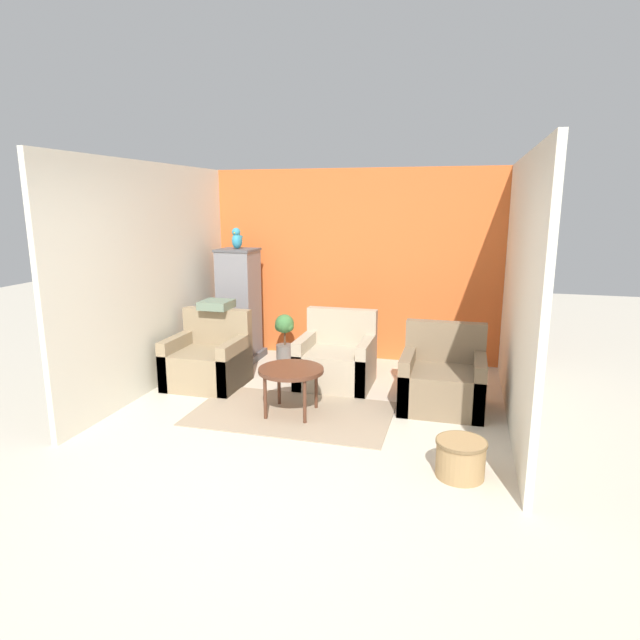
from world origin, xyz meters
TOP-DOWN VIEW (x-y plane):
  - ground_plane at (0.00, 0.00)m, footprint 20.00×20.00m
  - wall_back_accent at (0.00, 3.53)m, footprint 4.05×0.06m
  - wall_left at (-2.00, 1.75)m, footprint 0.06×3.50m
  - wall_right at (2.00, 1.75)m, footprint 0.06×3.50m
  - area_rug at (-0.18, 1.27)m, footprint 2.04×1.18m
  - coffee_table at (-0.18, 1.27)m, footprint 0.67×0.67m
  - armchair_left at (-1.42, 1.89)m, footprint 0.86×0.78m
  - armchair_right at (1.31, 1.88)m, footprint 0.86×0.78m
  - armchair_middle at (0.06, 2.29)m, footprint 0.86×0.78m
  - birdcage at (-1.50, 3.01)m, footprint 0.58×0.58m
  - parrot at (-1.50, 3.01)m, footprint 0.13×0.24m
  - potted_plant at (-0.89, 3.13)m, footprint 0.29×0.26m
  - wicker_basket at (1.52, 0.41)m, footprint 0.40×0.40m
  - throw_pillow at (-1.42, 2.17)m, footprint 0.36×0.36m

SIDE VIEW (x-z plane):
  - ground_plane at x=0.00m, z-range 0.00..0.00m
  - area_rug at x=-0.18m, z-range 0.00..0.01m
  - wicker_basket at x=1.52m, z-range 0.01..0.32m
  - armchair_left at x=-1.42m, z-range -0.15..0.72m
  - armchair_right at x=1.31m, z-range -0.15..0.72m
  - armchair_middle at x=0.06m, z-range -0.15..0.72m
  - potted_plant at x=-0.89m, z-range 0.05..0.68m
  - coffee_table at x=-0.18m, z-range 0.20..0.69m
  - birdcage at x=-1.50m, z-range -0.02..1.51m
  - throw_pillow at x=-1.42m, z-range 0.87..0.97m
  - wall_back_accent at x=0.00m, z-range 0.00..2.58m
  - wall_left at x=-2.00m, z-range 0.00..2.58m
  - wall_right at x=2.00m, z-range 0.00..2.58m
  - parrot at x=-1.50m, z-range 1.52..1.80m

